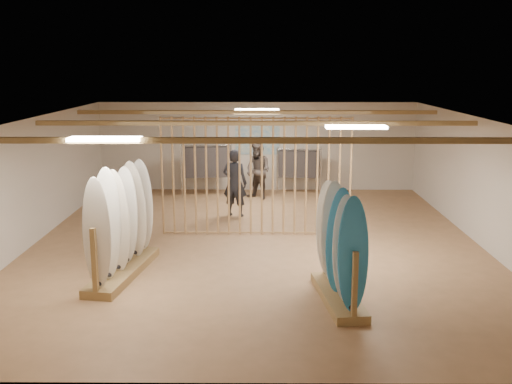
{
  "coord_description": "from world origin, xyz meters",
  "views": [
    {
      "loc": [
        0.1,
        -12.91,
        3.96
      ],
      "look_at": [
        0.0,
        0.0,
        1.2
      ],
      "focal_mm": 42.0,
      "sensor_mm": 36.0,
      "label": 1
    }
  ],
  "objects_px": {
    "clothing_rack_a": "(206,162)",
    "clothing_rack_b": "(299,164)",
    "rack_right": "(339,263)",
    "rack_left": "(122,238)",
    "shopper_a": "(235,178)",
    "shopper_b": "(258,167)"
  },
  "relations": [
    {
      "from": "clothing_rack_b",
      "to": "rack_left",
      "type": "bearing_deg",
      "value": -110.71
    },
    {
      "from": "shopper_b",
      "to": "rack_left",
      "type": "bearing_deg",
      "value": -71.51
    },
    {
      "from": "clothing_rack_a",
      "to": "rack_right",
      "type": "bearing_deg",
      "value": -77.77
    },
    {
      "from": "rack_right",
      "to": "shopper_b",
      "type": "xyz_separation_m",
      "value": [
        -1.4,
        7.91,
        0.3
      ]
    },
    {
      "from": "rack_right",
      "to": "shopper_a",
      "type": "relative_size",
      "value": 1.04
    },
    {
      "from": "rack_left",
      "to": "clothing_rack_b",
      "type": "relative_size",
      "value": 1.87
    },
    {
      "from": "rack_left",
      "to": "clothing_rack_b",
      "type": "distance_m",
      "value": 8.35
    },
    {
      "from": "clothing_rack_b",
      "to": "shopper_a",
      "type": "relative_size",
      "value": 0.71
    },
    {
      "from": "rack_right",
      "to": "clothing_rack_a",
      "type": "relative_size",
      "value": 1.31
    },
    {
      "from": "rack_left",
      "to": "shopper_a",
      "type": "height_order",
      "value": "rack_left"
    },
    {
      "from": "clothing_rack_a",
      "to": "shopper_b",
      "type": "xyz_separation_m",
      "value": [
        1.59,
        -0.44,
        -0.08
      ]
    },
    {
      "from": "rack_right",
      "to": "shopper_a",
      "type": "bearing_deg",
      "value": 102.46
    },
    {
      "from": "rack_right",
      "to": "clothing_rack_b",
      "type": "bearing_deg",
      "value": 84.34
    },
    {
      "from": "shopper_a",
      "to": "clothing_rack_b",
      "type": "bearing_deg",
      "value": -107.31
    },
    {
      "from": "clothing_rack_a",
      "to": "clothing_rack_b",
      "type": "xyz_separation_m",
      "value": [
        2.85,
        0.32,
        -0.11
      ]
    },
    {
      "from": "rack_left",
      "to": "shopper_b",
      "type": "relative_size",
      "value": 1.38
    },
    {
      "from": "rack_left",
      "to": "shopper_a",
      "type": "xyz_separation_m",
      "value": [
        1.95,
        4.58,
        0.29
      ]
    },
    {
      "from": "clothing_rack_a",
      "to": "clothing_rack_b",
      "type": "relative_size",
      "value": 1.12
    },
    {
      "from": "shopper_a",
      "to": "clothing_rack_a",
      "type": "bearing_deg",
      "value": -52.66
    },
    {
      "from": "rack_left",
      "to": "rack_right",
      "type": "height_order",
      "value": "rack_left"
    },
    {
      "from": "clothing_rack_a",
      "to": "rack_left",
      "type": "bearing_deg",
      "value": -105.26
    },
    {
      "from": "clothing_rack_a",
      "to": "shopper_a",
      "type": "relative_size",
      "value": 0.79
    }
  ]
}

